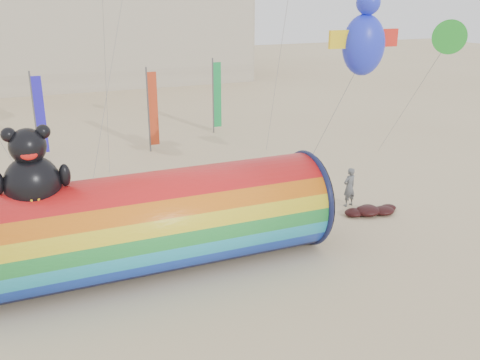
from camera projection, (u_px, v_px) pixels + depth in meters
name	position (u px, v px, depth m)	size (l,w,h in m)	color
ground	(243.00, 254.00, 20.19)	(160.00, 160.00, 0.00)	#CCB58C
windsock_assembly	(157.00, 219.00, 18.57)	(12.23, 3.72, 5.64)	red
kite_handler	(349.00, 187.00, 24.47)	(0.67, 0.44, 1.84)	#575B5F
fabric_bundle	(371.00, 210.00, 23.77)	(2.62, 1.35, 0.41)	#3B0C0A
festival_banners	(141.00, 106.00, 33.56)	(12.42, 3.06, 5.20)	#59595E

